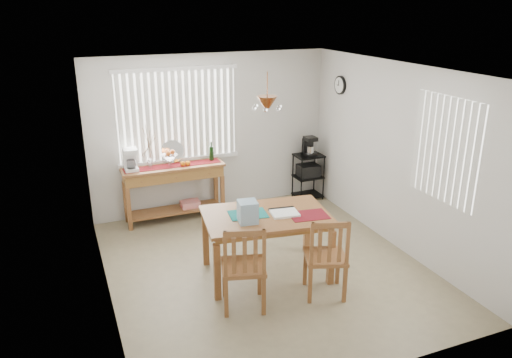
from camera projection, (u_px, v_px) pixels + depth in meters
name	position (u px, v px, depth m)	size (l,w,h in m)	color
ground	(265.00, 267.00, 6.68)	(4.00, 4.50, 0.01)	gray
room_shell	(265.00, 144.00, 6.13)	(4.20, 4.70, 2.70)	silver
sideboard	(174.00, 179.00, 7.95)	(1.61, 0.45, 0.91)	brown
sideboard_items	(155.00, 159.00, 7.74)	(1.53, 0.38, 0.69)	maroon
wire_cart	(308.00, 172.00, 8.87)	(0.48, 0.38, 0.81)	black
cart_items	(309.00, 146.00, 8.71)	(0.19, 0.23, 0.33)	black
dining_table	(266.00, 221.00, 6.27)	(1.68, 1.21, 0.84)	brown
table_items	(257.00, 212.00, 6.05)	(1.20, 0.71, 0.27)	#147471
chair_left	(244.00, 267.00, 5.61)	(0.61, 0.61, 1.06)	brown
chair_right	(326.00, 257.00, 5.87)	(0.61, 0.61, 1.03)	brown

